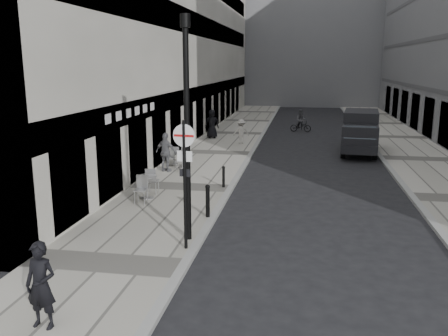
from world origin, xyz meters
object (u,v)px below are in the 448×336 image
Objects in this scene: walking_man at (41,285)px; panel_van at (361,130)px; sign_post at (185,168)px; lamppost at (187,119)px; cyclist at (301,123)px.

walking_man is 0.33× the size of panel_van.
lamppost reaches higher than sign_post.
walking_man is 0.49× the size of sign_post.
walking_man is 1.03× the size of cyclist.
lamppost is at bearing 105.34° from sign_post.
panel_van is at bearing 67.21° from lamppost.
sign_post is 16.94m from panel_van.
panel_van reaches higher than walking_man.
panel_van is (6.31, 15.02, -2.22)m from lamppost.
panel_van is (7.93, 19.97, 0.36)m from walking_man.
panel_van is (6.22, 15.72, -1.02)m from sign_post.
sign_post is 0.57× the size of lamppost.
lamppost reaches higher than walking_man.
sign_post is (1.71, 4.25, 1.38)m from walking_man.
sign_post is 24.10m from cyclist.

